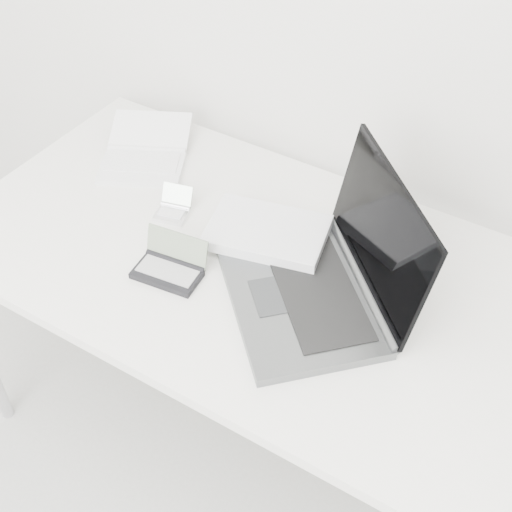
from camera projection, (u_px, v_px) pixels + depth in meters
The scene contains 5 objects.
desk at pixel (276, 283), 1.69m from camera, with size 1.60×0.80×0.73m.
laptop_large at pixel (308, 265), 1.59m from camera, with size 0.61×0.55×0.29m.
netbook_open_white at pixel (144, 156), 1.95m from camera, with size 0.33×0.36×0.05m.
pda_silver at pixel (173, 209), 1.79m from camera, with size 0.10×0.11×0.06m.
palmtop_charcoal at pixel (170, 267), 1.63m from camera, with size 0.17×0.13×0.08m.
Camera 1 is at (0.58, 0.52, 1.89)m, focal length 50.00 mm.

